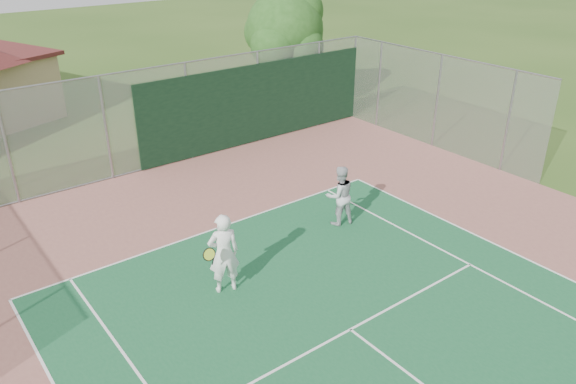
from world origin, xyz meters
The scene contains 5 objects.
back_fence centered at (2.11, 16.98, 1.67)m, with size 20.08×0.11×3.53m.
side_fence_right centered at (10.00, 12.50, 1.75)m, with size 0.08×9.00×3.50m.
tree centered at (8.08, 19.26, 3.58)m, with size 3.91×3.70×5.45m.
player_white_front centered at (-1.35, 9.23, 1.00)m, with size 1.11×0.75×1.98m.
player_grey_back centered at (2.94, 10.04, 0.87)m, with size 0.99×0.86×1.75m.
Camera 1 is at (-6.77, -0.29, 7.81)m, focal length 35.00 mm.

